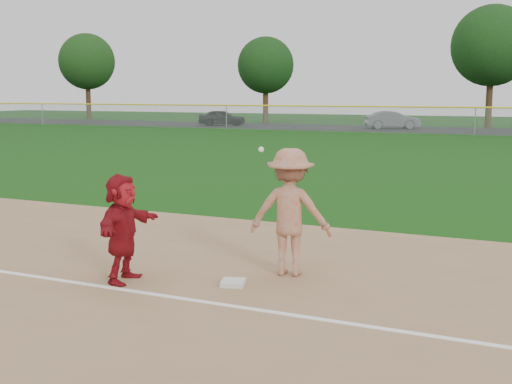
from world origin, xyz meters
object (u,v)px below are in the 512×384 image
at_px(base_runner, 123,228).
at_px(car_mid, 392,120).
at_px(car_left, 222,118).
at_px(first_base, 233,283).

distance_m(base_runner, car_mid, 46.75).
xyz_separation_m(car_left, car_mid, (15.67, 1.09, 0.01)).
relative_size(first_base, car_left, 0.08).
distance_m(first_base, car_left, 50.42).
relative_size(first_base, base_runner, 0.21).
bearing_deg(base_runner, car_mid, 1.22).
distance_m(first_base, car_mid, 46.49).
xyz_separation_m(first_base, base_runner, (-1.71, -0.51, 0.83)).
bearing_deg(car_left, first_base, -170.51).
relative_size(base_runner, car_mid, 0.38).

